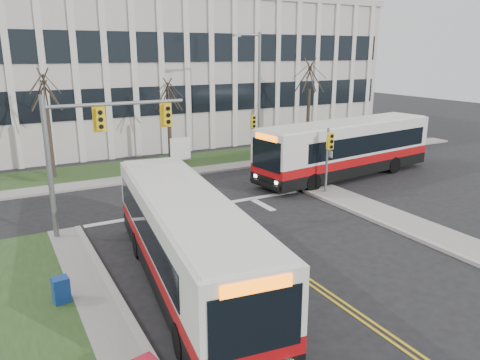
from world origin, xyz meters
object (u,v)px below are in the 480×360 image
Objects in this scene: bus_main at (186,242)px; streetlight at (257,90)px; directory_sign at (180,149)px; newspaper_box_blue at (61,291)px; bus_cross at (346,150)px.

streetlight is at bearing 59.66° from bus_main.
streetlight is at bearing -13.23° from directory_sign.
directory_sign reaches higher than newspaper_box_blue.
streetlight reaches higher than bus_main.
streetlight is 0.76× the size of bus_main.
streetlight is 4.60× the size of directory_sign.
bus_main reaches higher than newspaper_box_blue.
streetlight reaches higher than bus_cross.
directory_sign is (-5.53, 1.30, -4.02)m from streetlight.
streetlight is at bearing 36.89° from newspaper_box_blue.
directory_sign is 0.17× the size of bus_main.
bus_cross is (8.28, -7.99, 0.59)m from directory_sign.
bus_cross is at bearing 38.28° from bus_main.
streetlight is 19.93m from bus_main.
newspaper_box_blue is at bearing -122.85° from directory_sign.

